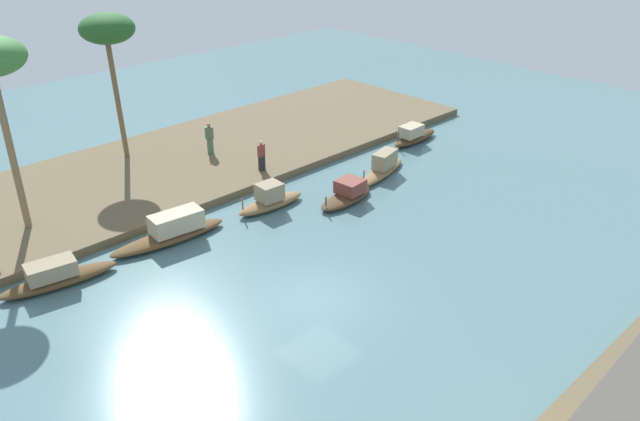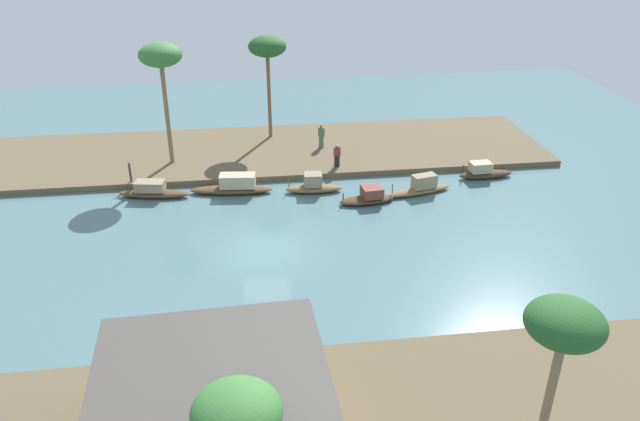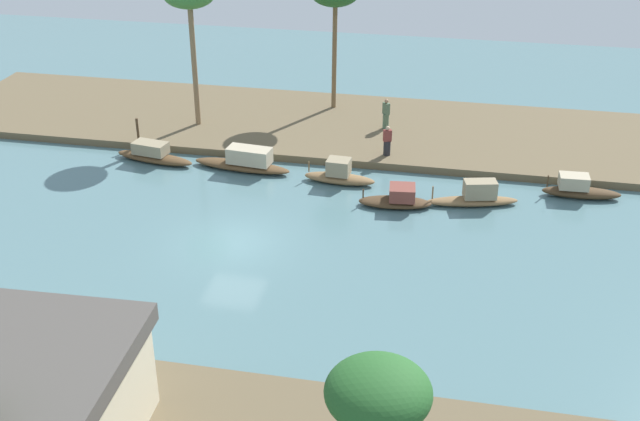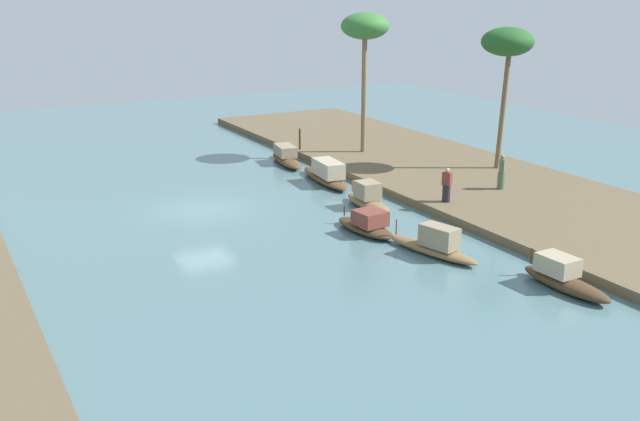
% 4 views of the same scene
% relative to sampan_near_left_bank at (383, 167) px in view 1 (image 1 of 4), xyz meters
% --- Properties ---
extents(river_water, '(69.79, 69.79, 0.00)m').
position_rel_sampan_near_left_bank_xyz_m(river_water, '(10.14, 5.78, -0.43)').
color(river_water, slate).
rests_on(river_water, ground).
extents(riverbank_left, '(42.03, 10.18, 0.40)m').
position_rel_sampan_near_left_bank_xyz_m(riverbank_left, '(10.14, -8.11, -0.23)').
color(riverbank_left, brown).
rests_on(riverbank_left, ground).
extents(sampan_near_left_bank, '(4.41, 1.88, 1.23)m').
position_rel_sampan_near_left_bank_xyz_m(sampan_near_left_bank, '(0.00, 0.00, 0.00)').
color(sampan_near_left_bank, brown).
rests_on(sampan_near_left_bank, river_water).
extents(sampan_with_red_awning, '(3.52, 1.57, 1.03)m').
position_rel_sampan_near_left_bank_xyz_m(sampan_with_red_awning, '(3.56, 0.88, -0.06)').
color(sampan_with_red_awning, '#47331E').
rests_on(sampan_with_red_awning, river_water).
extents(sampan_downstream_large, '(5.28, 1.69, 1.25)m').
position_rel_sampan_near_left_bank_xyz_m(sampan_downstream_large, '(11.69, -1.64, 0.04)').
color(sampan_downstream_large, brown).
rests_on(sampan_downstream_large, river_water).
extents(sampan_foreground, '(3.73, 1.12, 1.13)m').
position_rel_sampan_near_left_bank_xyz_m(sampan_foreground, '(-4.83, -1.82, -0.01)').
color(sampan_foreground, '#47331E').
rests_on(sampan_foreground, river_water).
extents(sampan_midstream, '(4.52, 1.73, 1.07)m').
position_rel_sampan_near_left_bank_xyz_m(sampan_midstream, '(16.70, -1.71, -0.03)').
color(sampan_midstream, brown).
rests_on(sampan_midstream, river_water).
extents(sampan_upstream_small, '(3.62, 1.20, 1.26)m').
position_rel_sampan_near_left_bank_xyz_m(sampan_upstream_small, '(6.69, -1.11, 0.01)').
color(sampan_upstream_small, brown).
rests_on(sampan_upstream_small, river_water).
extents(person_on_near_bank, '(0.49, 0.49, 1.60)m').
position_rel_sampan_near_left_bank_xyz_m(person_on_near_bank, '(4.71, -4.13, 0.65)').
color(person_on_near_bank, '#232328').
rests_on(person_on_near_bank, riverbank_left).
extents(person_by_mooring, '(0.49, 0.49, 1.73)m').
position_rel_sampan_near_left_bank_xyz_m(person_by_mooring, '(5.26, -7.89, 0.74)').
color(person_by_mooring, '#4C664C').
rests_on(person_by_mooring, riverbank_left).
extents(palm_tree_left_near, '(2.76, 2.76, 7.54)m').
position_rel_sampan_near_left_bank_xyz_m(palm_tree_left_near, '(8.78, -10.87, 6.60)').
color(palm_tree_left_near, brown).
rests_on(palm_tree_left_near, riverbank_left).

